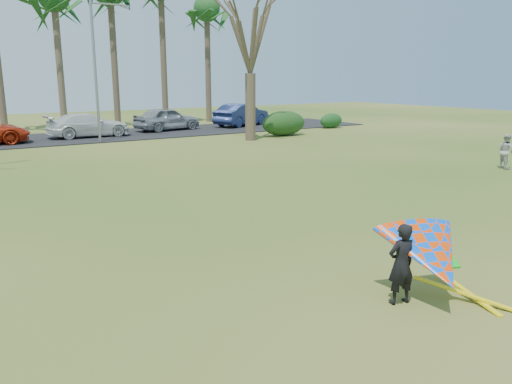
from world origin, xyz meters
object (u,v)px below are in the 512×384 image
car_3 (88,125)px  car_5 (242,115)px  streetlight (98,65)px  car_4 (167,119)px  kite_flyer (430,256)px  pedestrian_a (506,151)px  bare_tree_right (250,28)px

car_3 → car_5: (12.01, 1.04, 0.11)m
streetlight → car_3: bearing=91.6°
car_3 → car_5: 12.06m
car_3 → car_4: 5.86m
streetlight → kite_flyer: 24.96m
car_4 → pedestrian_a: 22.51m
car_3 → pedestrian_a: (11.73, -20.69, -0.07)m
car_3 → car_4: (5.77, 1.02, 0.08)m
car_3 → kite_flyer: bearing=176.0°
car_5 → kite_flyer: (-13.63, -28.36, -0.07)m
car_4 → kite_flyer: kite_flyer is taller
streetlight → pedestrian_a: size_ratio=5.50×
streetlight → pedestrian_a: (11.66, -18.00, -3.74)m
car_3 → bare_tree_right: bearing=-130.8°
bare_tree_right → car_3: bearing=139.8°
streetlight → car_4: (5.69, 3.70, -3.59)m
streetlight → car_5: streetlight is taller
car_3 → streetlight: bearing=-179.0°
streetlight → kite_flyer: bearing=-93.9°
car_5 → kite_flyer: size_ratio=2.16×
bare_tree_right → kite_flyer: size_ratio=3.86×
car_4 → pedestrian_a: (5.96, -21.70, -0.15)m
bare_tree_right → streetlight: (-7.84, 4.00, -2.10)m
car_3 → pedestrian_a: 23.78m
bare_tree_right → kite_flyer: 23.44m
bare_tree_right → pedestrian_a: size_ratio=6.33×
streetlight → kite_flyer: streetlight is taller
streetlight → car_4: size_ratio=1.67×
streetlight → car_5: (11.94, 3.73, -3.55)m
streetlight → kite_flyer: size_ratio=3.35×
streetlight → pedestrian_a: 21.77m
bare_tree_right → kite_flyer: (-9.53, -20.64, -5.73)m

